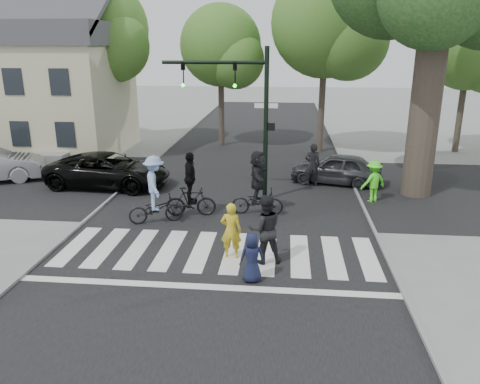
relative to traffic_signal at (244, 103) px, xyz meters
The scene contains 23 objects.
ground 7.33m from the traffic_signal, 93.27° to the right, with size 120.00×120.00×0.00m, color gray.
road_stem 4.09m from the traffic_signal, 106.46° to the right, with size 10.00×70.00×0.01m, color black.
road_cross 4.31m from the traffic_signal, 101.11° to the left, with size 70.00×10.00×0.01m, color black.
curb_left 6.74m from the traffic_signal, 167.50° to the right, with size 0.10×70.00×0.10m, color gray.
curb_right 6.19m from the traffic_signal, 14.31° to the right, with size 0.10×70.00×0.10m, color gray.
crosswalk 6.78m from the traffic_signal, 93.66° to the right, with size 10.00×3.85×0.01m.
traffic_signal is the anchor object (origin of this frame).
bg_tree_0 17.31m from the traffic_signal, 145.17° to the left, with size 5.46×5.20×8.97m.
bg_tree_1 13.26m from the traffic_signal, 134.31° to the left, with size 6.09×5.80×9.80m.
bg_tree_2 10.80m from the traffic_signal, 101.45° to the left, with size 5.04×4.80×8.40m.
bg_tree_3 10.35m from the traffic_signal, 66.46° to the left, with size 6.30×6.00×10.20m.
bg_tree_4 15.58m from the traffic_signal, 39.88° to the left, with size 4.83×4.60×8.15m.
house 14.17m from the traffic_signal, 146.70° to the left, with size 8.40×8.10×8.82m.
pedestrian_woman 6.33m from the traffic_signal, 88.84° to the right, with size 0.62×0.41×1.70m, color gold.
pedestrian_child 7.71m from the traffic_signal, 83.19° to the right, with size 0.66×0.43×1.36m, color #161B38.
pedestrian_adult 6.52m from the traffic_signal, 79.06° to the right, with size 0.99×0.77×2.04m, color black.
cyclist_left 5.01m from the traffic_signal, 133.85° to the right, with size 2.02×1.42×2.42m.
cyclist_mid 4.04m from the traffic_signal, 129.12° to the right, with size 1.88×1.16×2.39m.
cyclist_right 3.39m from the traffic_signal, 69.55° to the right, with size 1.90×1.77×2.41m.
car_suv 6.99m from the traffic_signal, 169.21° to the left, with size 2.48×5.38×1.50m, color black.
car_grey 5.74m from the traffic_signal, 34.12° to the left, with size 1.64×4.08×1.39m, color #2F3034.
bystander_hivis 6.00m from the traffic_signal, ahead, with size 1.09×0.63×1.69m, color #53FF26.
bystander_dark 4.66m from the traffic_signal, 37.86° to the left, with size 0.70×0.46×1.91m, color black.
Camera 1 is at (1.96, -11.94, 6.03)m, focal length 35.00 mm.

